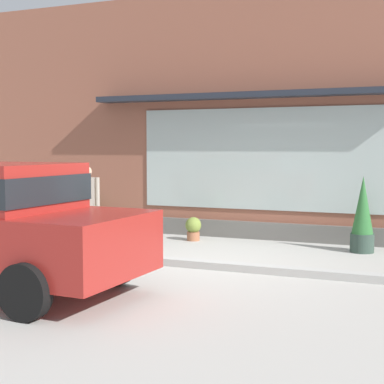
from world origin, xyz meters
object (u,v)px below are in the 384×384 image
object	(u,v)px
potted_plant_window_left	(363,216)
fire_hydrant	(128,231)
potted_plant_window_right	(90,217)
pedestrian_with_handbag	(85,202)
potted_plant_near_hydrant	(193,228)

from	to	relation	value
potted_plant_window_left	fire_hydrant	bearing A→B (deg)	-156.91
potted_plant_window_right	potted_plant_window_left	distance (m)	6.17
pedestrian_with_handbag	potted_plant_near_hydrant	world-z (taller)	pedestrian_with_handbag
potted_plant_near_hydrant	pedestrian_with_handbag	bearing A→B (deg)	-128.52
pedestrian_with_handbag	potted_plant_window_right	distance (m)	2.66
potted_plant_window_left	pedestrian_with_handbag	bearing A→B (deg)	-160.04
potted_plant_near_hydrant	potted_plant_window_left	bearing A→B (deg)	-1.03
pedestrian_with_handbag	potted_plant_window_left	xyz separation A→B (m)	(4.83, 1.75, -0.24)
fire_hydrant	potted_plant_window_left	distance (m)	4.31
pedestrian_with_handbag	potted_plant_window_right	xyz separation A→B (m)	(-1.32, 2.23, -0.61)
fire_hydrant	potted_plant_window_right	bearing A→B (deg)	135.36
potted_plant_near_hydrant	potted_plant_window_right	bearing A→B (deg)	171.54
potted_plant_window_left	potted_plant_near_hydrant	xyz separation A→B (m)	(-3.38, 0.06, -0.41)
fire_hydrant	potted_plant_window_right	world-z (taller)	fire_hydrant
potted_plant_window_right	potted_plant_window_left	world-z (taller)	potted_plant_window_left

